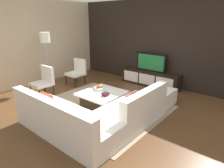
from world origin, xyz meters
TOP-DOWN VIEW (x-y plane):
  - ground_plane at (0.00, 0.00)m, footprint 14.00×14.00m
  - feature_wall_back at (0.00, 2.70)m, footprint 6.40×0.12m
  - side_wall_left at (-3.20, 0.20)m, footprint 0.12×5.20m
  - area_rug at (-0.10, 0.00)m, footprint 3.13×2.68m
  - media_console at (-0.00, 2.40)m, footprint 2.05×0.45m
  - television at (0.00, 2.40)m, footprint 1.06×0.06m
  - sectional_couch at (0.52, -0.84)m, footprint 2.34×2.43m
  - coffee_table at (-0.10, 0.10)m, footprint 1.04×1.05m
  - accent_chair_near at (-1.91, -0.42)m, footprint 0.54×0.53m
  - floor_lamp at (-2.55, 0.14)m, footprint 0.31×0.31m
  - ottoman at (0.96, 1.20)m, footprint 0.70×0.70m
  - fruit_bowl at (-0.28, 0.20)m, footprint 0.28×0.28m
  - accent_chair_far at (-2.00, 0.92)m, footprint 0.54×0.53m
  - book_stack at (0.12, -0.02)m, footprint 0.15×0.15m

SIDE VIEW (x-z plane):
  - ground_plane at x=0.00m, z-range 0.00..0.00m
  - area_rug at x=-0.10m, z-range 0.00..0.01m
  - ottoman at x=0.96m, z-range 0.00..0.40m
  - coffee_table at x=-0.10m, z-range 0.01..0.39m
  - media_console at x=0.00m, z-range 0.00..0.50m
  - sectional_couch at x=0.52m, z-range -0.13..0.69m
  - book_stack at x=0.12m, z-range 0.38..0.46m
  - fruit_bowl at x=-0.28m, z-range 0.37..0.50m
  - accent_chair_far at x=-2.00m, z-range 0.05..0.92m
  - accent_chair_near at x=-1.91m, z-range 0.05..0.92m
  - television at x=0.00m, z-range 0.50..1.09m
  - feature_wall_back at x=0.00m, z-range 0.00..2.80m
  - side_wall_left at x=-3.20m, z-range 0.00..2.80m
  - floor_lamp at x=-2.55m, z-range 0.61..2.38m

